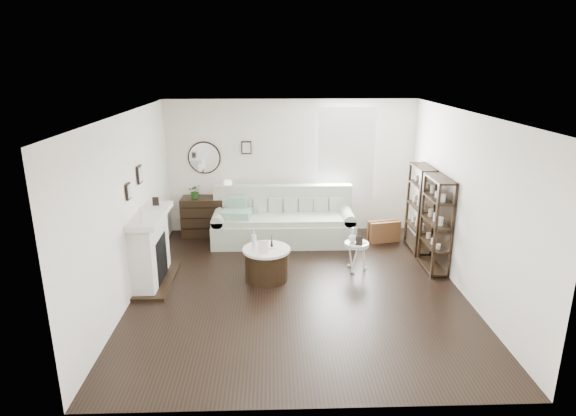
{
  "coord_description": "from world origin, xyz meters",
  "views": [
    {
      "loc": [
        -0.39,
        -6.84,
        3.39
      ],
      "look_at": [
        -0.13,
        0.8,
        1.07
      ],
      "focal_mm": 30.0,
      "sensor_mm": 36.0,
      "label": 1
    }
  ],
  "objects_px": {
    "dresser": "(212,216)",
    "pedestal_table": "(357,245)",
    "drum_table": "(267,264)",
    "sofa": "(283,224)"
  },
  "relations": [
    {
      "from": "dresser",
      "to": "drum_table",
      "type": "distance_m",
      "value": 2.42
    },
    {
      "from": "pedestal_table",
      "to": "sofa",
      "type": "bearing_deg",
      "value": 129.78
    },
    {
      "from": "drum_table",
      "to": "sofa",
      "type": "bearing_deg",
      "value": 79.99
    },
    {
      "from": "sofa",
      "to": "drum_table",
      "type": "distance_m",
      "value": 1.78
    },
    {
      "from": "dresser",
      "to": "pedestal_table",
      "type": "relative_size",
      "value": 2.39
    },
    {
      "from": "sofa",
      "to": "dresser",
      "type": "bearing_deg",
      "value": 164.99
    },
    {
      "from": "drum_table",
      "to": "pedestal_table",
      "type": "bearing_deg",
      "value": 11.49
    },
    {
      "from": "dresser",
      "to": "pedestal_table",
      "type": "height_order",
      "value": "dresser"
    },
    {
      "from": "dresser",
      "to": "drum_table",
      "type": "relative_size",
      "value": 1.54
    },
    {
      "from": "dresser",
      "to": "drum_table",
      "type": "height_order",
      "value": "dresser"
    }
  ]
}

